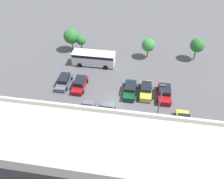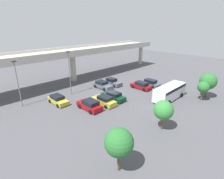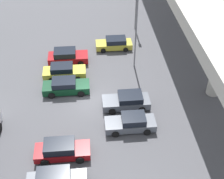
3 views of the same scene
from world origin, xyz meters
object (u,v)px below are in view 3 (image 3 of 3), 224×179
at_px(parked_car_4, 127,101).
at_px(lamp_post_near_aisle, 136,28).
at_px(parked_car_5, 131,123).
at_px(parked_car_1, 67,56).
at_px(parked_car_0, 114,44).
at_px(parked_car_2, 64,72).
at_px(parked_car_6, 61,150).
at_px(parked_car_3, 66,86).

distance_m(parked_car_4, lamp_post_near_aisle, 8.26).
bearing_deg(parked_car_5, parked_car_4, -90.15).
xyz_separation_m(parked_car_1, parked_car_4, (8.38, 6.04, -0.05)).
relative_size(parked_car_0, parked_car_2, 0.96).
height_order(parked_car_0, parked_car_2, parked_car_2).
xyz_separation_m(parked_car_2, parked_car_5, (8.43, 6.35, -0.03)).
bearing_deg(parked_car_1, parked_car_0, 23.29).
height_order(parked_car_4, lamp_post_near_aisle, lamp_post_near_aisle).
bearing_deg(parked_car_6, parked_car_3, 89.06).
bearing_deg(parked_car_4, lamp_post_near_aisle, -104.14).
xyz_separation_m(parked_car_6, lamp_post_near_aisle, (-12.47, 7.96, 4.22)).
relative_size(parked_car_3, parked_car_5, 1.05).
xyz_separation_m(parked_car_3, parked_car_5, (5.83, 6.08, -0.02)).
relative_size(parked_car_3, parked_car_6, 1.04).
height_order(parked_car_0, parked_car_1, parked_car_1).
bearing_deg(parked_car_0, parked_car_3, 53.86).
bearing_deg(parked_car_3, parked_car_6, -90.94).
relative_size(parked_car_1, parked_car_4, 1.00).
bearing_deg(parked_car_2, parked_car_6, -89.33).
height_order(parked_car_4, parked_car_6, parked_car_6).
xyz_separation_m(parked_car_4, lamp_post_near_aisle, (-6.87, 1.73, 4.25)).
bearing_deg(parked_car_4, parked_car_3, -25.06).
xyz_separation_m(parked_car_3, parked_car_6, (8.45, -0.14, 0.02)).
bearing_deg(lamp_post_near_aisle, parked_car_0, -154.15).
bearing_deg(parked_car_1, parked_car_2, -96.13).
bearing_deg(parked_car_4, parked_car_2, -40.61).
height_order(parked_car_3, parked_car_5, parked_car_5).
xyz_separation_m(parked_car_1, parked_car_2, (2.93, -0.31, -0.04)).
xyz_separation_m(parked_car_0, parked_car_4, (10.89, 0.21, 0.03)).
distance_m(parked_car_6, lamp_post_near_aisle, 15.38).
bearing_deg(parked_car_2, parked_car_3, -84.12).
relative_size(parked_car_1, parked_car_5, 1.00).
bearing_deg(parked_car_5, lamp_post_near_aisle, -100.00).
bearing_deg(parked_car_2, parked_car_0, 41.52).
bearing_deg(parked_car_1, parked_car_3, -90.48).
bearing_deg(parked_car_4, parked_car_5, 89.85).
relative_size(parked_car_2, parked_car_6, 1.01).
bearing_deg(parked_car_2, parked_car_4, -40.61).
relative_size(parked_car_3, lamp_post_near_aisle, 0.57).
bearing_deg(lamp_post_near_aisle, parked_car_2, -80.04).
distance_m(parked_car_3, parked_car_4, 6.72).
relative_size(parked_car_4, lamp_post_near_aisle, 0.55).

